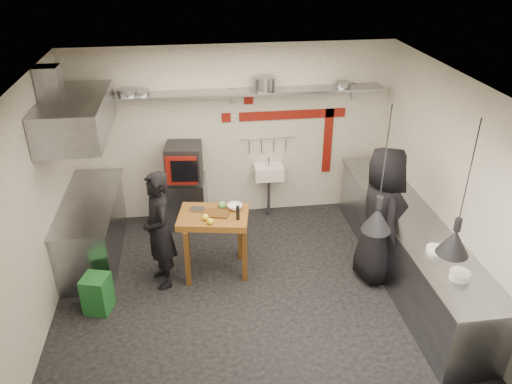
{
  "coord_description": "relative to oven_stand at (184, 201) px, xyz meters",
  "views": [
    {
      "loc": [
        -0.64,
        -5.29,
        4.27
      ],
      "look_at": [
        0.12,
        0.3,
        1.29
      ],
      "focal_mm": 35.0,
      "sensor_mm": 36.0,
      "label": 1
    }
  ],
  "objects": [
    {
      "name": "pepper_mill",
      "position": [
        0.72,
        -1.55,
        0.62
      ],
      "size": [
        0.06,
        0.06,
        0.2
      ],
      "primitive_type": "cylinder",
      "rotation": [
        0.0,
        0.0,
        0.33
      ],
      "color": "black",
      "rests_on": "prep_table"
    },
    {
      "name": "red_tile_a",
      "position": [
        1.09,
        0.26,
        1.55
      ],
      "size": [
        0.14,
        0.02,
        0.14
      ],
      "primitive_type": "cube",
      "color": "maroon",
      "rests_on": "wall_back"
    },
    {
      "name": "plate_stack",
      "position": [
        2.96,
        -3.12,
        0.57
      ],
      "size": [
        0.26,
        0.26,
        0.09
      ],
      "primitive_type": "cylinder",
      "rotation": [
        0.0,
        0.0,
        -0.24
      ],
      "color": "silver",
      "rests_on": "counter_right_top"
    },
    {
      "name": "counter_right_top",
      "position": [
        2.99,
        -1.82,
        0.52
      ],
      "size": [
        0.76,
        3.9,
        0.03
      ],
      "primitive_type": "cube",
      "color": "gray",
      "rests_on": "counter_right"
    },
    {
      "name": "small_bowl_right",
      "position": [
        2.94,
        -2.6,
        0.56
      ],
      "size": [
        0.22,
        0.22,
        0.05
      ],
      "primitive_type": "cylinder",
      "rotation": [
        0.0,
        0.0,
        -0.01
      ],
      "color": "silver",
      "rests_on": "counter_right_top"
    },
    {
      "name": "sink_drain",
      "position": [
        1.39,
        0.06,
        -0.06
      ],
      "size": [
        0.06,
        0.06,
        0.66
      ],
      "primitive_type": "cylinder",
      "color": "gray",
      "rests_on": "floor"
    },
    {
      "name": "utensil_rail",
      "position": [
        1.39,
        0.24,
        0.92
      ],
      "size": [
        0.9,
        0.02,
        0.02
      ],
      "primitive_type": "cylinder",
      "rotation": [
        0.0,
        1.57,
        0.0
      ],
      "color": "gray",
      "rests_on": "wall_back"
    },
    {
      "name": "oven_glass",
      "position": [
        0.05,
        -0.35,
        0.69
      ],
      "size": [
        0.39,
        0.06,
        0.34
      ],
      "primitive_type": "cube",
      "rotation": [
        0.0,
        0.0,
        -0.12
      ],
      "color": "black",
      "rests_on": "oven_door"
    },
    {
      "name": "wall_right",
      "position": [
        3.34,
        -1.82,
        1.0
      ],
      "size": [
        0.04,
        4.2,
        2.8
      ],
      "primitive_type": "cube",
      "color": "silver",
      "rests_on": "floor"
    },
    {
      "name": "counter_right",
      "position": [
        2.99,
        -1.82,
        0.05
      ],
      "size": [
        0.7,
        3.8,
        0.9
      ],
      "primitive_type": "cube",
      "color": "gray",
      "rests_on": "floor"
    },
    {
      "name": "chef_left",
      "position": [
        -0.31,
        -1.53,
        0.42
      ],
      "size": [
        0.56,
        0.69,
        1.64
      ],
      "primitive_type": "imported",
      "rotation": [
        0.0,
        0.0,
        -1.26
      ],
      "color": "black",
      "rests_on": "floor"
    },
    {
      "name": "oven_door",
      "position": [
        0.01,
        -0.32,
        0.69
      ],
      "size": [
        0.46,
        0.08,
        0.46
      ],
      "primitive_type": "cube",
      "rotation": [
        0.0,
        0.0,
        -0.12
      ],
      "color": "maroon",
      "rests_on": "combi_oven"
    },
    {
      "name": "chef_right",
      "position": [
        2.58,
        -1.77,
        0.55
      ],
      "size": [
        0.63,
        0.95,
        1.9
      ],
      "primitive_type": "imported",
      "rotation": [
        0.0,
        0.0,
        1.54
      ],
      "color": "black",
      "rests_on": "floor"
    },
    {
      "name": "red_tile_b",
      "position": [
        0.74,
        0.26,
        1.28
      ],
      "size": [
        0.14,
        0.02,
        0.14
      ],
      "primitive_type": "cube",
      "color": "maroon",
      "rests_on": "wall_back"
    },
    {
      "name": "ceiling",
      "position": [
        0.84,
        -1.82,
        2.4
      ],
      "size": [
        5.0,
        5.0,
        0.0
      ],
      "primitive_type": "plane",
      "color": "beige",
      "rests_on": "floor"
    },
    {
      "name": "back_shelf",
      "position": [
        0.84,
        0.1,
        1.72
      ],
      "size": [
        4.6,
        0.34,
        0.04
      ],
      "primitive_type": "cube",
      "color": "gray",
      "rests_on": "wall_back"
    },
    {
      "name": "wall_left",
      "position": [
        -1.66,
        -1.82,
        1.0
      ],
      "size": [
        0.04,
        4.2,
        2.8
      ],
      "primitive_type": "cube",
      "color": "silver",
      "rests_on": "floor"
    },
    {
      "name": "lemon_a",
      "position": [
        0.3,
        -1.51,
        0.56
      ],
      "size": [
        0.11,
        0.11,
        0.09
      ],
      "primitive_type": "sphere",
      "rotation": [
        0.0,
        0.0,
        0.25
      ],
      "color": "yellow",
      "rests_on": "prep_table"
    },
    {
      "name": "floor",
      "position": [
        0.84,
        -1.82,
        -0.4
      ],
      "size": [
        5.0,
        5.0,
        0.0
      ],
      "primitive_type": "plane",
      "color": "black",
      "rests_on": "ground"
    },
    {
      "name": "bowl",
      "position": [
        0.71,
        -1.27,
        0.55
      ],
      "size": [
        0.26,
        0.26,
        0.07
      ],
      "primitive_type": "imported",
      "rotation": [
        0.0,
        0.0,
        0.28
      ],
      "color": "silver",
      "rests_on": "prep_table"
    },
    {
      "name": "wall_front",
      "position": [
        0.84,
        -3.92,
        1.0
      ],
      "size": [
        5.0,
        0.04,
        2.8
      ],
      "primitive_type": "cube",
      "color": "silver",
      "rests_on": "floor"
    },
    {
      "name": "oven_stand",
      "position": [
        0.0,
        0.0,
        0.0
      ],
      "size": [
        0.78,
        0.72,
        0.8
      ],
      "primitive_type": "cube",
      "rotation": [
        0.0,
        0.0,
        -0.12
      ],
      "color": "gray",
      "rests_on": "floor"
    },
    {
      "name": "prep_table",
      "position": [
        0.41,
        -1.38,
        0.06
      ],
      "size": [
        1.02,
        0.79,
        0.92
      ],
      "primitive_type": null,
      "rotation": [
        0.0,
        0.0,
        -0.17
      ],
      "color": "brown",
      "rests_on": "floor"
    },
    {
      "name": "heat_lamp_near",
      "position": [
        2.11,
        -2.74,
        1.69
      ],
      "size": [
        0.38,
        0.38,
        1.42
      ],
      "primitive_type": null,
      "rotation": [
        0.0,
        0.0,
        0.17
      ],
      "color": "black",
      "rests_on": "ceiling"
    },
    {
      "name": "cutting_board",
      "position": [
        0.45,
        -1.38,
        0.53
      ],
      "size": [
        0.36,
        0.3,
        0.02
      ],
      "primitive_type": "cube",
      "rotation": [
        0.0,
        0.0,
        -0.26
      ],
      "color": "#523213",
      "rests_on": "prep_table"
    },
    {
      "name": "red_band_horiz",
      "position": [
        1.79,
        0.26,
        1.28
      ],
      "size": [
        1.7,
        0.02,
        0.14
      ],
      "primitive_type": "cube",
      "color": "maroon",
      "rests_on": "wall_back"
    },
    {
      "name": "lemon_b",
      "position": [
        0.36,
        -1.61,
        0.56
      ],
      "size": [
        0.09,
        0.09,
        0.08
      ],
      "primitive_type": "sphere",
      "rotation": [
        0.0,
        0.0,
        0.1
      ],
      "color": "yellow",
      "rests_on": "prep_table"
    },
    {
      "name": "heat_lamp_far",
      "position": [
        2.74,
        -3.23,
        1.68
      ],
      "size": [
        0.39,
        0.39,
        1.45
      ],
      "primitive_type": null,
      "rotation": [
        0.0,
        0.0,
        0.21
      ],
      "color": "black",
      "rests_on": "ceiling"
    },
    {
      "name": "pan_right",
      "position": [
        2.52,
        0.1,
        1.78
      ],
      "size": [
        0.28,
        0.28,
        0.08
      ],
      "primitive_type": "cylinder",
      "rotation": [
        0.0,
        0.0,
        0.18
      ],
      "color": "gray",
      "rests_on": "back_shelf"
    },
    {
      "name": "shelf_bracket_left",
      "position": [
        -1.06,
        0.25,
        1.62
      ],
      "size": [
        0.04,
        0.06,
        0.24
      ],
      "primitive_type": "cube",
      "color": "gray",
      "rests_on": "wall_back"
    },
    {
      "name": "shelf_bracket_mid",
      "position": [
        0.84,
        0.25,
        1.62
      ],
      "size": [
        0.04,
        0.06,
        0.24
      ],
      "primitive_type": "cube",
      "color": "gray",
      "rests_on": "wall_back"
    },
    {
      "name": "red_band_vert",
      "position": [
        2.39,
        0.26,
        0.8
      ],
      "size": [
        0.14,
        0.02,
        1.1
      ],
      "primitive_type": "cube",
      "color": "maroon",
      "rests_on": "wall_back"
    },
    {
      "name": "pan_far_left",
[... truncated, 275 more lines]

